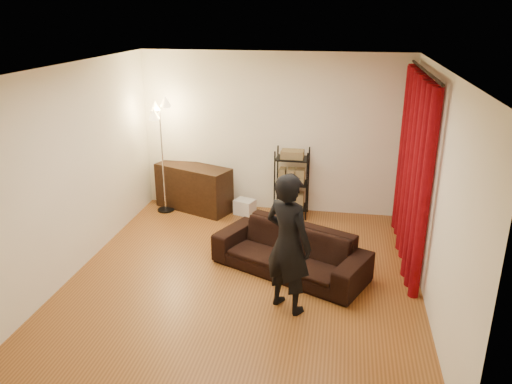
% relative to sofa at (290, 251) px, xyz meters
% --- Properties ---
extents(floor, '(5.00, 5.00, 0.00)m').
position_rel_sofa_xyz_m(floor, '(-0.56, -0.28, -0.30)').
color(floor, brown).
rests_on(floor, ground).
extents(ceiling, '(5.00, 5.00, 0.00)m').
position_rel_sofa_xyz_m(ceiling, '(-0.56, -0.28, 2.40)').
color(ceiling, white).
rests_on(ceiling, ground).
extents(wall_back, '(5.00, 0.00, 5.00)m').
position_rel_sofa_xyz_m(wall_back, '(-0.56, 2.22, 1.05)').
color(wall_back, white).
rests_on(wall_back, ground).
extents(wall_front, '(5.00, 0.00, 5.00)m').
position_rel_sofa_xyz_m(wall_front, '(-0.56, -2.78, 1.05)').
color(wall_front, white).
rests_on(wall_front, ground).
extents(wall_left, '(0.00, 5.00, 5.00)m').
position_rel_sofa_xyz_m(wall_left, '(-2.81, -0.28, 1.05)').
color(wall_left, white).
rests_on(wall_left, ground).
extents(wall_right, '(0.00, 5.00, 5.00)m').
position_rel_sofa_xyz_m(wall_right, '(1.69, -0.28, 1.05)').
color(wall_right, white).
rests_on(wall_right, ground).
extents(curtain_rod, '(0.04, 2.65, 0.04)m').
position_rel_sofa_xyz_m(curtain_rod, '(1.59, 0.84, 2.28)').
color(curtain_rod, black).
rests_on(curtain_rod, wall_right).
extents(curtain, '(0.22, 2.65, 2.55)m').
position_rel_sofa_xyz_m(curtain, '(1.57, 0.84, 0.97)').
color(curtain, '#6D050C').
rests_on(curtain, ground).
extents(sofa, '(2.21, 1.59, 0.60)m').
position_rel_sofa_xyz_m(sofa, '(0.00, 0.00, 0.00)').
color(sofa, black).
rests_on(sofa, ground).
extents(person, '(0.73, 0.66, 1.67)m').
position_rel_sofa_xyz_m(person, '(0.07, -0.87, 0.53)').
color(person, black).
rests_on(person, ground).
extents(media_cabinet, '(1.43, 0.97, 0.78)m').
position_rel_sofa_xyz_m(media_cabinet, '(-1.91, 1.94, 0.09)').
color(media_cabinet, black).
rests_on(media_cabinet, ground).
extents(storage_boxes, '(0.38, 0.34, 0.27)m').
position_rel_sofa_xyz_m(storage_boxes, '(-0.99, 1.85, -0.17)').
color(storage_boxes, silver).
rests_on(storage_boxes, ground).
extents(wire_shelf, '(0.61, 0.51, 1.17)m').
position_rel_sofa_xyz_m(wire_shelf, '(-0.20, 1.96, 0.28)').
color(wire_shelf, black).
rests_on(wire_shelf, ground).
extents(floor_lamp, '(0.41, 0.41, 1.92)m').
position_rel_sofa_xyz_m(floor_lamp, '(-2.38, 1.77, 0.66)').
color(floor_lamp, silver).
rests_on(floor_lamp, ground).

